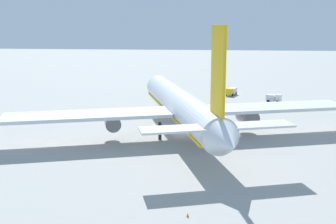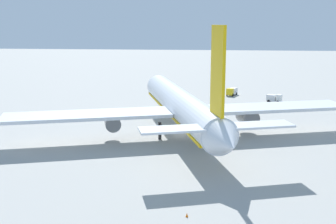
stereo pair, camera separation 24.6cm
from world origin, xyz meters
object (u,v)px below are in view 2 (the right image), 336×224
Objects in this scene: service_truck_1 at (274,98)px; service_truck_4 at (232,91)px; traffic_cone_2 at (187,215)px; airliner at (182,106)px.

service_truck_4 is at bearing 46.45° from service_truck_1.
service_truck_1 reaches higher than traffic_cone_2.
traffic_cone_2 is (-39.54, -3.50, -6.59)m from airliner.
service_truck_4 is 95.68m from traffic_cone_2.
service_truck_1 is at bearing -133.55° from service_truck_4.
traffic_cone_2 is (-95.15, 9.94, -1.17)m from service_truck_4.
airliner reaches higher than service_truck_4.
traffic_cone_2 is at bearing 164.68° from service_truck_1.
service_truck_1 is 86.06m from traffic_cone_2.
service_truck_4 is (12.16, 12.80, 0.00)m from service_truck_1.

